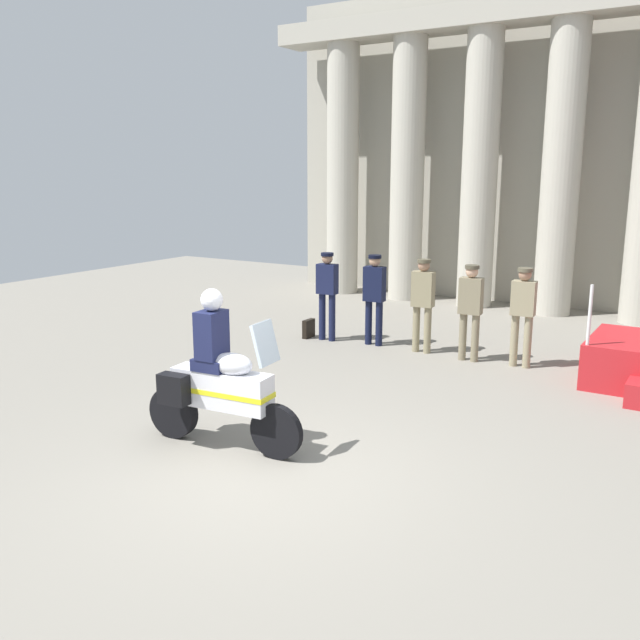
% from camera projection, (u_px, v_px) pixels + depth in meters
% --- Properties ---
extents(ground_plane, '(28.00, 28.00, 0.00)m').
position_uv_depth(ground_plane, '(264.00, 472.00, 7.45)').
color(ground_plane, gray).
extents(colonnade_backdrop, '(12.52, 1.68, 7.54)m').
position_uv_depth(colonnade_backdrop, '(527.00, 144.00, 15.73)').
color(colonnade_backdrop, '#A49F91').
rests_on(colonnade_backdrop, ground_plane).
extents(officer_in_row_0, '(0.39, 0.24, 1.70)m').
position_uv_depth(officer_in_row_0, '(327.00, 289.00, 13.02)').
color(officer_in_row_0, '#141938').
rests_on(officer_in_row_0, ground_plane).
extents(officer_in_row_1, '(0.39, 0.24, 1.70)m').
position_uv_depth(officer_in_row_1, '(374.00, 292.00, 12.66)').
color(officer_in_row_1, black).
rests_on(officer_in_row_1, ground_plane).
extents(officer_in_row_2, '(0.39, 0.24, 1.69)m').
position_uv_depth(officer_in_row_2, '(423.00, 298.00, 12.14)').
color(officer_in_row_2, '#847A5B').
rests_on(officer_in_row_2, ground_plane).
extents(officer_in_row_3, '(0.39, 0.24, 1.66)m').
position_uv_depth(officer_in_row_3, '(470.00, 305.00, 11.60)').
color(officer_in_row_3, '#7A7056').
rests_on(officer_in_row_3, ground_plane).
extents(officer_in_row_4, '(0.39, 0.24, 1.66)m').
position_uv_depth(officer_in_row_4, '(523.00, 309.00, 11.23)').
color(officer_in_row_4, gray).
rests_on(officer_in_row_4, ground_plane).
extents(motorcycle_with_rider, '(2.09, 0.73, 1.90)m').
position_uv_depth(motorcycle_with_rider, '(217.00, 382.00, 7.98)').
color(motorcycle_with_rider, black).
rests_on(motorcycle_with_rider, ground_plane).
extents(briefcase_on_ground, '(0.10, 0.32, 0.36)m').
position_uv_depth(briefcase_on_ground, '(309.00, 329.00, 13.40)').
color(briefcase_on_ground, black).
rests_on(briefcase_on_ground, ground_plane).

